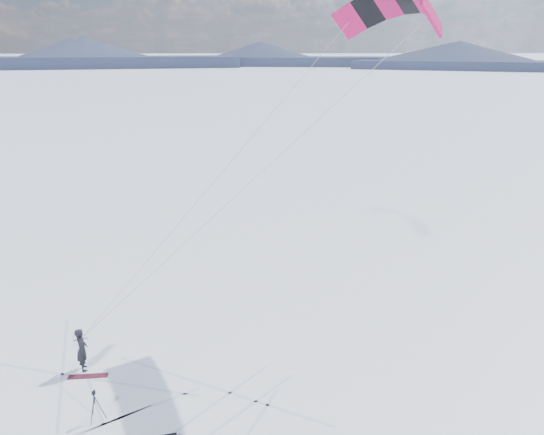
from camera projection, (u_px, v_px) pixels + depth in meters
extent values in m
plane|color=white|center=(122.00, 423.00, 18.10)|extent=(1800.00, 1800.00, 0.00)
cube|color=#1D273E|center=(503.00, 64.00, 293.96)|extent=(152.40, 113.97, 5.23)
cone|color=#1D273E|center=(503.00, 59.00, 293.15)|extent=(87.43, 87.43, 8.00)
cube|color=#1D273E|center=(306.00, 62.00, 320.63)|extent=(155.54, 70.36, 5.23)
cone|color=#1D273E|center=(306.00, 58.00, 319.83)|extent=(74.14, 74.14, 8.00)
cube|color=#1D273E|center=(119.00, 63.00, 310.72)|extent=(155.54, 70.36, 5.23)
cone|color=#1D273E|center=(118.00, 58.00, 309.91)|extent=(74.14, 74.14, 8.00)
cube|color=#A6B6D1|center=(78.00, 414.00, 18.52)|extent=(6.45, 7.79, 0.01)
cube|color=#A6B6D1|center=(137.00, 373.00, 20.85)|extent=(11.66, 3.07, 0.01)
cube|color=#A6B6D1|center=(224.00, 426.00, 17.94)|extent=(6.52, 4.83, 0.01)
cube|color=#A6B6D1|center=(268.00, 383.00, 20.26)|extent=(8.85, 4.87, 0.01)
imported|color=black|center=(84.00, 369.00, 21.11)|extent=(0.63, 0.76, 1.80)
cube|color=maroon|center=(88.00, 376.00, 20.64)|extent=(1.51, 0.29, 0.04)
cylinder|color=black|center=(100.00, 407.00, 18.18)|extent=(0.35, 0.06, 0.95)
cylinder|color=black|center=(93.00, 405.00, 18.26)|extent=(0.22, 0.30, 0.95)
cylinder|color=black|center=(92.00, 411.00, 18.00)|extent=(0.17, 0.33, 0.95)
cylinder|color=black|center=(94.00, 400.00, 18.05)|extent=(0.03, 0.03, 0.31)
cube|color=black|center=(94.00, 395.00, 17.98)|extent=(0.07, 0.07, 0.04)
cube|color=black|center=(94.00, 393.00, 17.96)|extent=(0.12, 0.09, 0.09)
cylinder|color=black|center=(94.00, 391.00, 18.04)|extent=(0.06, 0.09, 0.06)
cube|color=#B40D4D|center=(431.00, 15.00, 19.34)|extent=(1.32, 1.23, 1.64)
cube|color=black|center=(428.00, 4.00, 20.11)|extent=(1.11, 1.32, 1.49)
cube|color=#B40D4D|center=(387.00, 3.00, 22.89)|extent=(1.50, 1.26, 1.33)
cube|color=black|center=(369.00, 11.00, 23.73)|extent=(1.63, 1.13, 1.49)
cube|color=#B40D4D|center=(350.00, 21.00, 24.42)|extent=(1.72, 0.93, 1.64)
cylinder|color=#95949E|center=(250.00, 183.00, 20.02)|extent=(13.51, 1.24, 12.02)
cylinder|color=#95949E|center=(226.00, 167.00, 22.56)|extent=(11.78, 6.76, 12.02)
cylinder|color=black|center=(81.00, 339.00, 20.70)|extent=(0.53, 0.19, 0.03)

